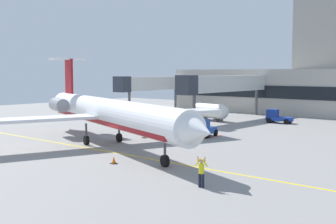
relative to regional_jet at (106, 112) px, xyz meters
name	(u,v)px	position (x,y,z in m)	size (l,w,h in m)	color
ground	(120,153)	(3.95, -1.86, -3.23)	(120.00, 120.00, 0.11)	gray
jet_bridge_west	(149,84)	(-21.76, 29.19, 1.82)	(2.40, 16.51, 6.39)	silver
jet_bridge_east	(224,84)	(-4.23, 26.78, 2.12)	(2.40, 21.23, 6.69)	silver
regional_jet	(106,112)	(0.00, 0.00, 0.00)	(33.34, 25.74, 8.75)	white
baggage_tug	(204,129)	(4.07, 10.54, -2.27)	(2.40, 3.47, 2.02)	#1E4CB2
pushback_tractor	(277,117)	(3.87, 28.08, -2.32)	(3.71, 2.10, 1.88)	#19389E
fuel_tank	(210,111)	(-5.09, 24.59, -1.79)	(6.76, 2.93, 2.48)	white
marshaller	(201,172)	(16.56, -6.87, -2.21)	(0.81, 0.38, 1.92)	#191E33
safety_cone_alpha	(144,136)	(-0.37, 5.71, -2.94)	(0.47, 0.47, 0.55)	orange
safety_cone_bravo	(114,160)	(7.17, -5.58, -2.94)	(0.47, 0.47, 0.55)	orange
safety_cone_charlie	(191,142)	(6.28, 5.28, -2.94)	(0.47, 0.47, 0.55)	orange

